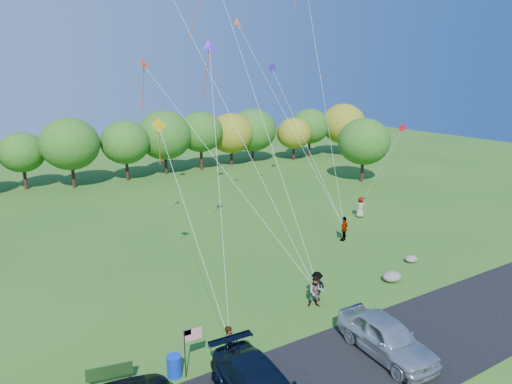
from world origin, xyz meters
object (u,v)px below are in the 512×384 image
(flyer_a, at_px, (230,345))
(flyer_d, at_px, (344,229))
(minivan_silver, at_px, (386,337))
(flyer_e, at_px, (360,207))
(flyer_b, at_px, (316,292))
(flyer_c, at_px, (317,286))
(trash_barrel, at_px, (174,366))
(park_bench, at_px, (109,375))

(flyer_a, xyz_separation_m, flyer_d, (14.64, 8.94, 0.06))
(minivan_silver, height_order, flyer_e, flyer_e)
(flyer_a, height_order, flyer_b, flyer_a)
(flyer_c, bearing_deg, flyer_d, -143.57)
(flyer_b, relative_size, trash_barrel, 1.85)
(flyer_c, relative_size, flyer_e, 0.94)
(flyer_b, distance_m, flyer_c, 0.68)
(minivan_silver, height_order, flyer_c, minivan_silver)
(flyer_e, relative_size, park_bench, 1.02)
(flyer_e, xyz_separation_m, trash_barrel, (-22.26, -12.19, -0.45))
(flyer_a, height_order, park_bench, flyer_a)
(minivan_silver, relative_size, flyer_d, 2.67)
(flyer_d, height_order, flyer_e, flyer_d)
(minivan_silver, distance_m, park_bench, 12.01)
(flyer_c, bearing_deg, minivan_silver, 81.16)
(minivan_silver, distance_m, flyer_c, 5.67)
(flyer_e, bearing_deg, flyer_d, 79.11)
(minivan_silver, bearing_deg, flyer_d, 58.14)
(flyer_d, xyz_separation_m, park_bench, (-19.56, -7.77, -0.41))
(flyer_a, distance_m, flyer_c, 7.30)
(minivan_silver, xyz_separation_m, flyer_c, (0.56, 5.64, -0.06))
(flyer_a, distance_m, park_bench, 5.07)
(minivan_silver, relative_size, trash_barrel, 5.37)
(flyer_b, height_order, flyer_c, flyer_b)
(trash_barrel, bearing_deg, flyer_a, -10.02)
(flyer_c, height_order, flyer_d, flyer_d)
(flyer_c, xyz_separation_m, park_bench, (-11.78, -1.34, -0.33))
(minivan_silver, relative_size, flyer_c, 2.94)
(flyer_d, bearing_deg, trash_barrel, 1.92)
(minivan_silver, xyz_separation_m, park_bench, (-11.21, 4.30, -0.39))
(flyer_c, height_order, flyer_e, flyer_e)
(flyer_b, xyz_separation_m, flyer_d, (8.26, 6.92, 0.08))
(park_bench, bearing_deg, flyer_a, -2.10)
(flyer_b, bearing_deg, trash_barrel, -136.30)
(minivan_silver, distance_m, flyer_e, 20.77)
(flyer_a, bearing_deg, trash_barrel, 131.76)
(flyer_c, xyz_separation_m, flyer_e, (12.98, 10.10, 0.06))
(flyer_b, bearing_deg, flyer_d, 73.41)
(flyer_d, relative_size, park_bench, 1.05)
(flyer_a, xyz_separation_m, flyer_c, (6.85, 2.51, -0.03))
(flyer_a, height_order, flyer_e, flyer_e)
(park_bench, xyz_separation_m, trash_barrel, (2.50, -0.74, -0.07))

